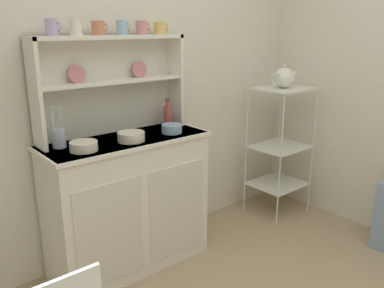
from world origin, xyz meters
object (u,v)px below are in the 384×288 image
object	(u,v)px
jam_bottle	(168,115)
porcelain_teapot	(284,78)
hutch_cabinet	(128,202)
hutch_shelf_unit	(110,77)
utensil_jar	(59,138)
cup_lilac_0	(52,27)
bakers_rack	(280,139)
bowl_mixing_large	(84,146)

from	to	relation	value
jam_bottle	porcelain_teapot	world-z (taller)	porcelain_teapot
hutch_cabinet	jam_bottle	world-z (taller)	jam_bottle
hutch_shelf_unit	porcelain_teapot	xyz separation A→B (m)	(1.44, -0.27, -0.09)
porcelain_teapot	jam_bottle	bearing A→B (deg)	169.32
hutch_shelf_unit	porcelain_teapot	size ratio (longest dim) A/B	3.93
jam_bottle	utensil_jar	distance (m)	0.80
hutch_cabinet	cup_lilac_0	distance (m)	1.19
utensil_jar	porcelain_teapot	distance (m)	1.87
hutch_shelf_unit	utensil_jar	size ratio (longest dim) A/B	4.03
bakers_rack	cup_lilac_0	bearing A→B (deg)	172.68
hutch_cabinet	bakers_rack	bearing A→B (deg)	-4.35
cup_lilac_0	hutch_cabinet	bearing A→B (deg)	-18.58
porcelain_teapot	hutch_shelf_unit	bearing A→B (deg)	169.28
cup_lilac_0	utensil_jar	distance (m)	0.63
hutch_shelf_unit	jam_bottle	bearing A→B (deg)	-10.84
jam_bottle	cup_lilac_0	bearing A→B (deg)	177.31
hutch_cabinet	cup_lilac_0	size ratio (longest dim) A/B	11.59
hutch_shelf_unit	cup_lilac_0	size ratio (longest dim) A/B	10.82
cup_lilac_0	jam_bottle	bearing A→B (deg)	-2.69
hutch_cabinet	hutch_shelf_unit	distance (m)	0.83
cup_lilac_0	porcelain_teapot	xyz separation A→B (m)	(1.81, -0.23, -0.40)
bowl_mixing_large	hutch_cabinet	bearing A→B (deg)	13.02
hutch_shelf_unit	porcelain_teapot	bearing A→B (deg)	-10.72
porcelain_teapot	bakers_rack	bearing A→B (deg)	-0.00
hutch_shelf_unit	bakers_rack	size ratio (longest dim) A/B	0.91
bakers_rack	cup_lilac_0	size ratio (longest dim) A/B	11.85
bowl_mixing_large	utensil_jar	world-z (taller)	utensil_jar
cup_lilac_0	utensil_jar	size ratio (longest dim) A/B	0.37
bakers_rack	utensil_jar	xyz separation A→B (m)	(-1.85, 0.19, 0.30)
hutch_shelf_unit	bowl_mixing_large	size ratio (longest dim) A/B	6.30
hutch_cabinet	hutch_shelf_unit	bearing A→B (deg)	90.00
hutch_shelf_unit	bowl_mixing_large	xyz separation A→B (m)	(-0.32, -0.24, -0.35)
jam_bottle	hutch_shelf_unit	bearing A→B (deg)	169.16
hutch_shelf_unit	jam_bottle	xyz separation A→B (m)	(0.40, -0.08, -0.29)
hutch_cabinet	porcelain_teapot	bearing A→B (deg)	-4.36
cup_lilac_0	porcelain_teapot	bearing A→B (deg)	-7.33
jam_bottle	porcelain_teapot	distance (m)	1.08
bowl_mixing_large	utensil_jar	bearing A→B (deg)	119.14
hutch_cabinet	bowl_mixing_large	world-z (taller)	bowl_mixing_large
bakers_rack	porcelain_teapot	xyz separation A→B (m)	(-0.00, 0.00, 0.52)
cup_lilac_0	hutch_shelf_unit	bearing A→B (deg)	6.40
jam_bottle	bakers_rack	bearing A→B (deg)	-10.66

